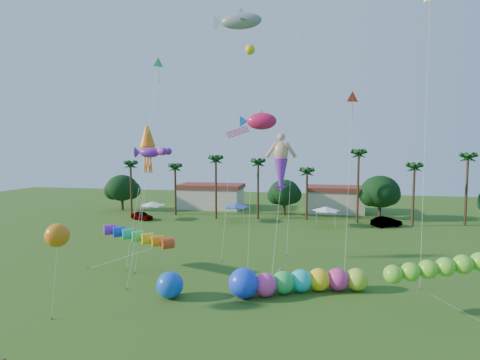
% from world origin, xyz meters
% --- Properties ---
extents(ground, '(160.00, 160.00, 0.00)m').
position_xyz_m(ground, '(0.00, 0.00, 0.00)').
color(ground, '#285116').
rests_on(ground, ground).
extents(tree_line, '(69.46, 8.91, 11.00)m').
position_xyz_m(tree_line, '(3.57, 44.00, 4.28)').
color(tree_line, '#3A2819').
rests_on(tree_line, ground).
extents(buildings_row, '(35.00, 7.00, 4.00)m').
position_xyz_m(buildings_row, '(-3.09, 50.00, 2.00)').
color(buildings_row, beige).
rests_on(buildings_row, ground).
extents(tent_row, '(31.00, 4.00, 0.60)m').
position_xyz_m(tent_row, '(-6.00, 36.33, 2.75)').
color(tent_row, white).
rests_on(tent_row, ground).
extents(car_a, '(4.39, 2.97, 1.39)m').
position_xyz_m(car_a, '(-21.86, 35.59, 0.69)').
color(car_a, '#4C4C54').
rests_on(car_a, ground).
extents(car_b, '(4.80, 3.70, 1.52)m').
position_xyz_m(car_b, '(16.99, 37.59, 0.76)').
color(car_b, '#4C4C54').
rests_on(car_b, ground).
extents(spectator_b, '(1.05, 0.97, 1.74)m').
position_xyz_m(spectator_b, '(3.67, 8.92, 0.87)').
color(spectator_b, '#A08D85').
rests_on(spectator_b, ground).
extents(caterpillar_inflatable, '(11.32, 5.85, 2.37)m').
position_xyz_m(caterpillar_inflatable, '(4.80, 8.22, 0.99)').
color(caterpillar_inflatable, '#EE3E9C').
rests_on(caterpillar_inflatable, ground).
extents(blue_ball, '(2.10, 2.10, 2.10)m').
position_xyz_m(blue_ball, '(-4.67, 5.41, 1.05)').
color(blue_ball, blue).
rests_on(blue_ball, ground).
extents(rainbow_tube, '(10.11, 4.51, 3.50)m').
position_xyz_m(rainbow_tube, '(-8.88, 10.52, 2.97)').
color(rainbow_tube, '#D64317').
rests_on(rainbow_tube, ground).
extents(green_worm, '(9.34, 1.74, 3.72)m').
position_xyz_m(green_worm, '(11.78, 5.60, 2.94)').
color(green_worm, '#6BD22E').
rests_on(green_worm, ground).
extents(orange_ball_kite, '(1.99, 2.39, 6.38)m').
position_xyz_m(orange_ball_kite, '(-11.54, 1.59, 5.53)').
color(orange_ball_kite, orange).
rests_on(orange_ball_kite, ground).
extents(merman_kite, '(2.59, 5.19, 12.67)m').
position_xyz_m(merman_kite, '(3.22, 13.16, 10.09)').
color(merman_kite, tan).
rests_on(merman_kite, ground).
extents(fish_kite, '(4.79, 5.26, 15.54)m').
position_xyz_m(fish_kite, '(0.80, 17.38, 14.56)').
color(fish_kite, '#CF174A').
rests_on(fish_kite, ground).
extents(shark_kite, '(6.76, 8.55, 27.56)m').
position_xyz_m(shark_kite, '(-2.31, 22.13, 26.41)').
color(shark_kite, gray).
rests_on(shark_kite, ground).
extents(squid_kite, '(2.10, 4.92, 14.13)m').
position_xyz_m(squid_kite, '(-10.42, 14.08, 11.82)').
color(squid_kite, orange).
rests_on(squid_kite, ground).
extents(lobster_kite, '(3.44, 5.45, 12.03)m').
position_xyz_m(lobster_kite, '(-8.64, 10.73, 11.35)').
color(lobster_kite, purple).
rests_on(lobster_kite, ground).
extents(delta_kite_red, '(1.35, 3.56, 17.05)m').
position_xyz_m(delta_kite_red, '(9.63, 15.11, 16.19)').
color(delta_kite_red, red).
rests_on(delta_kite_red, ground).
extents(delta_kite_yellow, '(1.75, 5.15, 25.91)m').
position_xyz_m(delta_kite_yellow, '(16.11, 15.70, 24.82)').
color(delta_kite_yellow, yellow).
rests_on(delta_kite_yellow, ground).
extents(delta_kite_green, '(2.28, 5.18, 21.08)m').
position_xyz_m(delta_kite_green, '(-9.66, 15.26, 20.11)').
color(delta_kite_green, '#32D660').
rests_on(delta_kite_green, ground).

